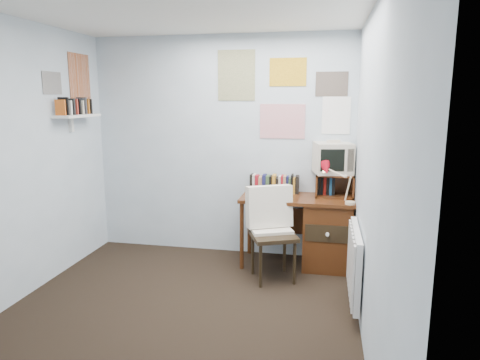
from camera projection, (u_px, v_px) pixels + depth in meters
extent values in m
plane|color=black|center=(172.00, 324.00, 3.48)|extent=(3.50, 3.50, 0.00)
cube|color=silver|center=(221.00, 147.00, 4.93)|extent=(3.00, 0.02, 2.50)
cube|color=silver|center=(372.00, 180.00, 2.95)|extent=(0.02, 3.50, 2.50)
cube|color=#4F2812|center=(297.00, 199.00, 4.59)|extent=(1.20, 0.55, 0.03)
cube|color=#4F2812|center=(327.00, 234.00, 4.59)|extent=(0.50, 0.50, 0.72)
cylinder|color=#4F2812|center=(242.00, 236.00, 4.54)|extent=(0.04, 0.04, 0.72)
cylinder|color=#4F2812|center=(249.00, 223.00, 4.99)|extent=(0.04, 0.04, 0.72)
cube|color=#4F2812|center=(276.00, 220.00, 4.94)|extent=(0.64, 0.02, 0.30)
cube|color=black|center=(273.00, 236.00, 4.25)|extent=(0.60, 0.59, 0.91)
cube|color=red|center=(351.00, 187.00, 4.24)|extent=(0.29, 0.26, 0.36)
cube|color=#4F2812|center=(335.00, 185.00, 4.59)|extent=(0.40, 0.30, 0.25)
cube|color=beige|center=(333.00, 157.00, 4.56)|extent=(0.45, 0.42, 0.36)
cube|color=#4F2812|center=(277.00, 183.00, 4.79)|extent=(0.60, 0.14, 0.22)
cube|color=white|center=(355.00, 263.00, 3.65)|extent=(0.09, 0.80, 0.60)
cube|color=white|center=(77.00, 116.00, 4.50)|extent=(0.20, 0.62, 0.24)
cube|color=white|center=(283.00, 94.00, 4.67)|extent=(1.20, 0.01, 0.90)
cube|color=white|center=(66.00, 79.00, 4.44)|extent=(0.01, 0.70, 0.60)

